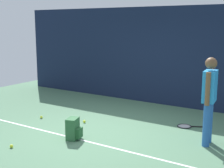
{
  "coord_description": "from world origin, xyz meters",
  "views": [
    {
      "loc": [
        3.77,
        -5.41,
        2.31
      ],
      "look_at": [
        0.0,
        0.4,
        1.0
      ],
      "focal_mm": 51.09,
      "sensor_mm": 36.0,
      "label": 1
    }
  ],
  "objects": [
    {
      "name": "tennis_player",
      "position": [
        2.11,
        0.54,
        0.97
      ],
      "size": [
        0.26,
        0.53,
        1.7
      ],
      "rotation": [
        0.0,
        0.0,
        1.69
      ],
      "color": "#2659A5",
      "rests_on": "ground"
    },
    {
      "name": "tennis_ball_by_fence",
      "position": [
        -1.84,
        0.01,
        0.03
      ],
      "size": [
        0.07,
        0.07,
        0.07
      ],
      "primitive_type": "sphere",
      "color": "#CCE033",
      "rests_on": "ground"
    },
    {
      "name": "back_fence",
      "position": [
        0.0,
        3.0,
        1.4
      ],
      "size": [
        10.0,
        0.1,
        2.8
      ],
      "primitive_type": "cube",
      "color": "#141E38",
      "rests_on": "ground"
    },
    {
      "name": "ground_plane",
      "position": [
        0.0,
        0.0,
        0.0
      ],
      "size": [
        12.0,
        12.0,
        0.0
      ],
      "primitive_type": "plane",
      "color": "#4C7556"
    },
    {
      "name": "court_line",
      "position": [
        0.0,
        -0.62,
        0.0
      ],
      "size": [
        9.0,
        0.05,
        0.0
      ],
      "primitive_type": "cube",
      "color": "white",
      "rests_on": "ground"
    },
    {
      "name": "tennis_ball_near_player",
      "position": [
        -0.93,
        -1.67,
        0.03
      ],
      "size": [
        0.07,
        0.07,
        0.07
      ],
      "primitive_type": "sphere",
      "color": "#CCE033",
      "rests_on": "ground"
    },
    {
      "name": "tennis_ball_mid_court",
      "position": [
        -0.73,
        0.31,
        0.03
      ],
      "size": [
        0.07,
        0.07,
        0.07
      ],
      "primitive_type": "sphere",
      "color": "#CCE033",
      "rests_on": "ground"
    },
    {
      "name": "backpack",
      "position": [
        -0.24,
        -0.66,
        0.21
      ],
      "size": [
        0.35,
        0.35,
        0.44
      ],
      "rotation": [
        0.0,
        0.0,
        1.89
      ],
      "color": "#2D6038",
      "rests_on": "ground"
    },
    {
      "name": "tennis_racket",
      "position": [
        1.4,
        1.34,
        0.01
      ],
      "size": [
        0.63,
        0.43,
        0.03
      ],
      "rotation": [
        0.0,
        0.0,
        3.61
      ],
      "color": "black",
      "rests_on": "ground"
    }
  ]
}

